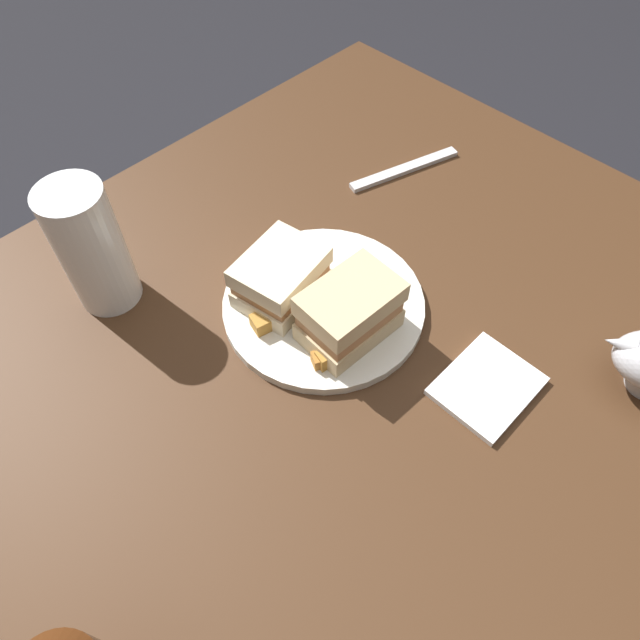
% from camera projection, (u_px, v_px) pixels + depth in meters
% --- Properties ---
extents(ground_plane, '(6.00, 6.00, 0.00)m').
position_uv_depth(ground_plane, '(318.00, 542.00, 1.25)').
color(ground_plane, black).
extents(dining_table, '(1.11, 0.89, 0.73)m').
position_uv_depth(dining_table, '(317.00, 481.00, 0.96)').
color(dining_table, '#422816').
rests_on(dining_table, ground).
extents(plate, '(0.24, 0.24, 0.01)m').
position_uv_depth(plate, '(324.00, 304.00, 0.71)').
color(plate, silver).
rests_on(plate, dining_table).
extents(sandwich_half_left, '(0.11, 0.10, 0.06)m').
position_uv_depth(sandwich_half_left, '(281.00, 278.00, 0.68)').
color(sandwich_half_left, beige).
rests_on(sandwich_half_left, plate).
extents(sandwich_half_right, '(0.11, 0.08, 0.07)m').
position_uv_depth(sandwich_half_right, '(349.00, 312.00, 0.65)').
color(sandwich_half_right, '#CCB284').
rests_on(sandwich_half_right, plate).
extents(potato_wedge_front, '(0.04, 0.05, 0.02)m').
position_uv_depth(potato_wedge_front, '(303.00, 314.00, 0.68)').
color(potato_wedge_front, '#B77F33').
rests_on(potato_wedge_front, plate).
extents(potato_wedge_middle, '(0.05, 0.05, 0.01)m').
position_uv_depth(potato_wedge_middle, '(333.00, 325.00, 0.67)').
color(potato_wedge_middle, gold).
rests_on(potato_wedge_middle, plate).
extents(potato_wedge_back, '(0.05, 0.03, 0.02)m').
position_uv_depth(potato_wedge_back, '(335.00, 354.00, 0.64)').
color(potato_wedge_back, '#B77F33').
rests_on(potato_wedge_back, plate).
extents(potato_wedge_left_edge, '(0.04, 0.03, 0.02)m').
position_uv_depth(potato_wedge_left_edge, '(328.00, 357.00, 0.64)').
color(potato_wedge_left_edge, '#AD702D').
rests_on(potato_wedge_left_edge, plate).
extents(potato_wedge_right_edge, '(0.05, 0.03, 0.02)m').
position_uv_depth(potato_wedge_right_edge, '(270.00, 319.00, 0.67)').
color(potato_wedge_right_edge, '#B77F33').
rests_on(potato_wedge_right_edge, plate).
extents(potato_wedge_stray, '(0.05, 0.03, 0.01)m').
position_uv_depth(potato_wedge_stray, '(282.00, 305.00, 0.69)').
color(potato_wedge_stray, gold).
rests_on(potato_wedge_stray, plate).
extents(pint_glass, '(0.07, 0.07, 0.16)m').
position_uv_depth(pint_glass, '(94.00, 254.00, 0.67)').
color(pint_glass, white).
rests_on(pint_glass, dining_table).
extents(napkin, '(0.11, 0.09, 0.01)m').
position_uv_depth(napkin, '(487.00, 386.00, 0.64)').
color(napkin, white).
rests_on(napkin, dining_table).
extents(fork, '(0.18, 0.07, 0.01)m').
position_uv_depth(fork, '(405.00, 169.00, 0.86)').
color(fork, silver).
rests_on(fork, dining_table).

